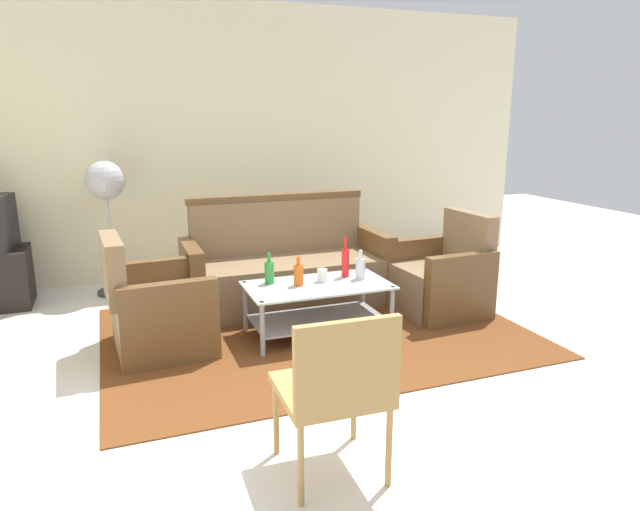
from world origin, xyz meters
The scene contains 14 objects.
ground_plane centered at (0.00, 0.00, 0.00)m, with size 14.00×14.00×0.00m, color silver.
wall_back centered at (0.00, 3.06, 1.40)m, with size 6.52×0.12×2.80m.
rug centered at (-0.08, 0.96, 0.01)m, with size 3.20×2.29×0.01m, color brown.
couch centered at (-0.09, 1.71, 0.32)m, with size 1.80×0.74×0.96m.
armchair_left centered at (-1.27, 1.06, 0.29)m, with size 0.74×0.80×0.85m.
armchair_right centered at (1.11, 1.05, 0.29)m, with size 0.73×0.79×0.85m.
coffee_table centered at (-0.08, 0.91, 0.27)m, with size 1.10×0.60×0.40m.
bottle_clear centered at (0.28, 0.93, 0.50)m, with size 0.08×0.08×0.23m.
bottle_red centered at (0.20, 1.04, 0.53)m, with size 0.06×0.06×0.32m.
bottle_orange centered at (-0.23, 0.94, 0.50)m, with size 0.07×0.07×0.23m.
bottle_green centered at (-0.42, 1.07, 0.50)m, with size 0.07×0.07×0.24m.
cup centered at (-0.02, 0.97, 0.46)m, with size 0.08×0.08×0.10m, color silver.
pedestal_fan centered at (-1.54, 2.60, 1.01)m, with size 0.36×0.36×1.27m.
wicker_chair centered at (-0.64, -0.83, 0.49)m, with size 0.49×0.49×0.84m.
Camera 1 is at (-1.54, -3.00, 1.67)m, focal length 31.95 mm.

